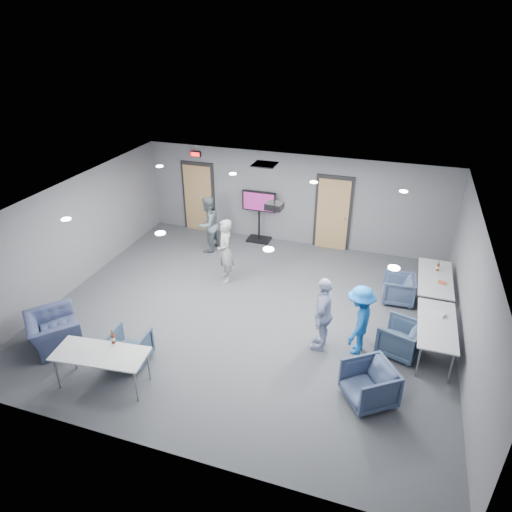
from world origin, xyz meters
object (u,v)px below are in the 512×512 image
(table_front_left, at_px, (100,355))
(table_right_b, at_px, (437,326))
(table_right_a, at_px, (435,279))
(tv_stand, at_px, (259,213))
(person_c, at_px, (323,314))
(projector, at_px, (274,206))
(person_d, at_px, (359,320))
(chair_front_b, at_px, (54,331))
(person_b, at_px, (208,224))
(chair_right_b, at_px, (400,338))
(chair_right_c, at_px, (369,384))
(chair_front_a, at_px, (130,347))
(chair_right_a, at_px, (398,289))
(bottle_right, at_px, (438,267))
(person_a, at_px, (225,251))
(bottle_front, at_px, (113,338))

(table_front_left, bearing_deg, table_right_b, 19.48)
(table_right_a, distance_m, tv_stand, 5.35)
(tv_stand, bearing_deg, table_right_b, -38.34)
(table_right_b, bearing_deg, table_front_left, 116.12)
(person_c, distance_m, projector, 2.59)
(person_d, distance_m, chair_front_b, 6.21)
(person_b, distance_m, table_front_left, 5.68)
(chair_right_b, height_order, chair_right_c, chair_right_c)
(person_b, bearing_deg, table_right_b, 81.33)
(person_b, bearing_deg, chair_front_a, 21.49)
(chair_right_b, bearing_deg, chair_front_a, -51.77)
(person_c, xyz_separation_m, table_right_b, (2.18, 0.48, -0.13))
(chair_right_a, distance_m, chair_front_b, 7.72)
(table_front_left, relative_size, bottle_right, 6.93)
(person_d, bearing_deg, chair_right_a, 170.91)
(table_front_left, bearing_deg, chair_right_a, 35.97)
(person_a, height_order, bottle_front, person_a)
(chair_right_a, distance_m, tv_stand, 4.73)
(chair_right_b, xyz_separation_m, projector, (-2.99, 1.13, 2.05))
(person_b, distance_m, person_c, 5.16)
(person_a, distance_m, person_c, 3.43)
(person_a, distance_m, tv_stand, 2.50)
(person_b, height_order, bottle_right, person_b)
(chair_right_b, bearing_deg, person_d, -58.31)
(person_c, relative_size, chair_front_b, 1.48)
(table_right_a, height_order, table_front_left, same)
(chair_right_c, distance_m, table_right_a, 3.79)
(person_d, relative_size, bottle_front, 5.33)
(chair_front_a, distance_m, bottle_right, 7.20)
(projector, bearing_deg, person_a, 166.36)
(person_c, xyz_separation_m, person_d, (0.71, 0.08, -0.06))
(chair_right_b, height_order, table_right_b, table_right_b)
(person_a, height_order, bottle_right, person_a)
(bottle_front, height_order, bottle_right, bottle_front)
(table_right_a, bearing_deg, chair_front_b, 118.82)
(person_d, xyz_separation_m, table_front_left, (-4.30, -2.43, -0.07))
(person_b, height_order, tv_stand, person_b)
(table_right_b, relative_size, table_front_left, 0.99)
(person_a, distance_m, table_right_b, 5.24)
(chair_right_a, bearing_deg, person_a, -88.36)
(chair_front_a, distance_m, chair_front_b, 1.74)
(chair_front_a, distance_m, table_front_left, 0.80)
(table_right_a, relative_size, bottle_front, 6.39)
(chair_front_b, distance_m, table_front_left, 1.79)
(bottle_front, distance_m, tv_stand, 6.46)
(chair_front_b, bearing_deg, person_a, -81.28)
(table_right_b, bearing_deg, bottle_front, 113.68)
(chair_right_c, relative_size, chair_front_a, 1.11)
(chair_right_a, bearing_deg, table_right_a, 96.54)
(person_a, height_order, projector, projector)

